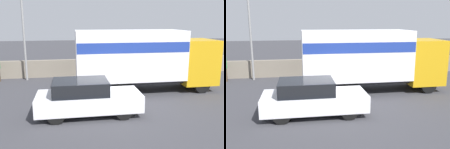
{
  "view_description": "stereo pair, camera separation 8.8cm",
  "coord_description": "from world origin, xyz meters",
  "views": [
    {
      "loc": [
        -1.33,
        -10.4,
        3.98
      ],
      "look_at": [
        0.63,
        1.31,
        1.37
      ],
      "focal_mm": 40.0,
      "sensor_mm": 36.0,
      "label": 1
    },
    {
      "loc": [
        -1.25,
        -10.41,
        3.98
      ],
      "look_at": [
        0.63,
        1.31,
        1.37
      ],
      "focal_mm": 40.0,
      "sensor_mm": 36.0,
      "label": 2
    }
  ],
  "objects": [
    {
      "name": "box_truck",
      "position": [
        2.65,
        2.92,
        1.99
      ],
      "size": [
        7.83,
        2.37,
        3.42
      ],
      "color": "gold",
      "rests_on": "ground_plane"
    },
    {
      "name": "stone_wall_backdrop",
      "position": [
        0.0,
        7.43,
        0.6
      ],
      "size": [
        60.0,
        0.35,
        1.21
      ],
      "color": "gray",
      "rests_on": "ground_plane"
    },
    {
      "name": "street_lamp",
      "position": [
        -4.28,
        6.7,
        3.84
      ],
      "size": [
        0.56,
        0.28,
        6.59
      ],
      "color": "gray",
      "rests_on": "ground_plane"
    },
    {
      "name": "car_hatchback",
      "position": [
        -0.72,
        -0.29,
        0.77
      ],
      "size": [
        4.35,
        1.81,
        1.53
      ],
      "color": "silver",
      "rests_on": "ground_plane"
    },
    {
      "name": "ground_plane",
      "position": [
        0.0,
        0.0,
        0.0
      ],
      "size": [
        80.0,
        80.0,
        0.0
      ],
      "primitive_type": "plane",
      "color": "#38383D"
    }
  ]
}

